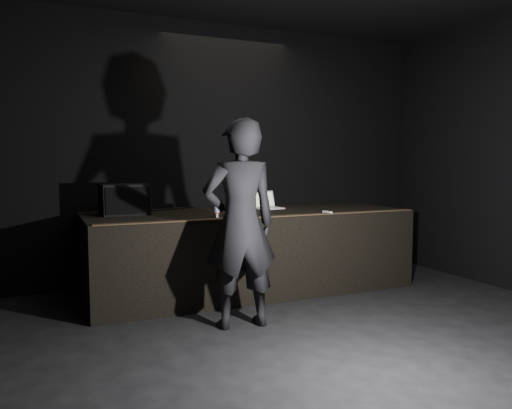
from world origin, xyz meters
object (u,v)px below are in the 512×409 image
at_px(stage_riser, 248,250).
at_px(person, 240,224).
at_px(stage_monitor, 124,199).
at_px(beer_can, 216,210).
at_px(laptop, 267,204).

height_order(stage_riser, person, person).
xyz_separation_m(stage_riser, person, (-0.64, -1.30, 0.52)).
distance_m(stage_monitor, beer_can, 1.13).
height_order(stage_riser, beer_can, beer_can).
bearing_deg(beer_can, stage_riser, 39.78).
relative_size(stage_riser, beer_can, 24.41).
height_order(laptop, person, person).
height_order(stage_riser, stage_monitor, stage_monitor).
distance_m(stage_monitor, person, 1.72).
relative_size(stage_monitor, beer_can, 3.44).
bearing_deg(person, stage_monitor, -56.61).
xyz_separation_m(laptop, beer_can, (-0.96, -0.70, 0.02)).
xyz_separation_m(stage_monitor, beer_can, (0.90, -0.67, -0.10)).
height_order(stage_riser, laptop, laptop).
bearing_deg(stage_riser, beer_can, -140.22).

